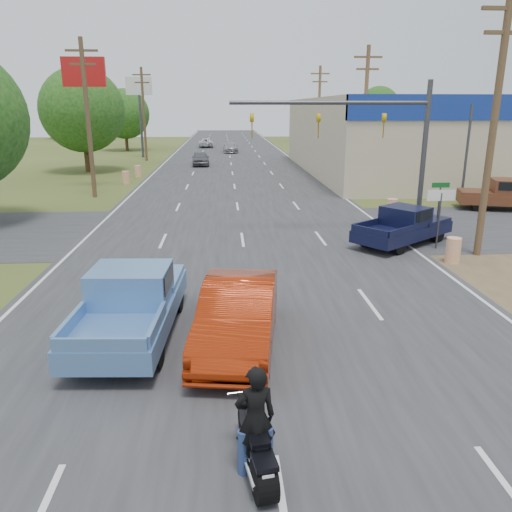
{
  "coord_description": "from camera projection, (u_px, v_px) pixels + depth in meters",
  "views": [
    {
      "loc": [
        -0.8,
        -5.98,
        5.8
      ],
      "look_at": [
        0.17,
        9.06,
        1.3
      ],
      "focal_mm": 35.0,
      "sensor_mm": 36.0,
      "label": 1
    }
  ],
  "objects": [
    {
      "name": "tree_5",
      "position": [
        379.0,
        107.0,
        98.44
      ],
      "size": [
        7.98,
        7.98,
        9.88
      ],
      "color": "#422D19",
      "rests_on": "ground"
    },
    {
      "name": "lane_sign",
      "position": [
        440.0,
        205.0,
        20.78
      ],
      "size": [
        1.2,
        0.08,
        2.52
      ],
      "color": "#3F3F44",
      "rests_on": "ground"
    },
    {
      "name": "distant_car_silver",
      "position": [
        231.0,
        147.0,
        66.73
      ],
      "size": [
        2.05,
        4.74,
        1.36
      ],
      "primitive_type": "imported",
      "rotation": [
        0.0,
        0.0,
        0.03
      ],
      "color": "#9A999E",
      "rests_on": "ground"
    },
    {
      "name": "motorcycle",
      "position": [
        256.0,
        449.0,
        8.08
      ],
      "size": [
        0.76,
        2.16,
        1.1
      ],
      "rotation": [
        0.0,
        0.0,
        0.16
      ],
      "color": "black",
      "rests_on": "ground"
    },
    {
      "name": "tree_1",
      "position": [
        82.0,
        110.0,
        45.16
      ],
      "size": [
        7.56,
        7.56,
        9.36
      ],
      "color": "#422D19",
      "rests_on": "ground"
    },
    {
      "name": "pole_sign_left_far",
      "position": [
        139.0,
        95.0,
        58.28
      ],
      "size": [
        3.0,
        0.35,
        9.2
      ],
      "color": "#3F3F44",
      "rests_on": "ground"
    },
    {
      "name": "signal_mast",
      "position": [
        369.0,
        130.0,
        22.67
      ],
      "size": [
        9.12,
        0.4,
        7.0
      ],
      "color": "#3F3F44",
      "rests_on": "ground"
    },
    {
      "name": "rider",
      "position": [
        255.0,
        424.0,
        8.01
      ],
      "size": [
        0.74,
        0.55,
        1.84
      ],
      "primitive_type": "imported",
      "rotation": [
        0.0,
        0.0,
        3.3
      ],
      "color": "black",
      "rests_on": "ground"
    },
    {
      "name": "barrel_2",
      "position": [
        126.0,
        178.0,
        39.27
      ],
      "size": [
        0.56,
        0.56,
        1.0
      ],
      "primitive_type": "cylinder",
      "color": "orange",
      "rests_on": "ground"
    },
    {
      "name": "blue_pickup",
      "position": [
        132.0,
        301.0,
        13.06
      ],
      "size": [
        2.47,
        5.69,
        1.85
      ],
      "rotation": [
        0.0,
        0.0,
        -0.06
      ],
      "color": "black",
      "rests_on": "ground"
    },
    {
      "name": "tree_2",
      "position": [
        125.0,
        114.0,
        68.25
      ],
      "size": [
        6.72,
        6.72,
        8.32
      ],
      "color": "#422D19",
      "rests_on": "ground"
    },
    {
      "name": "brown_pickup",
      "position": [
        505.0,
        194.0,
        29.2
      ],
      "size": [
        5.79,
        3.53,
        1.8
      ],
      "rotation": [
        0.0,
        0.0,
        1.28
      ],
      "color": "black",
      "rests_on": "ground"
    },
    {
      "name": "barrel_3",
      "position": [
        138.0,
        171.0,
        43.12
      ],
      "size": [
        0.56,
        0.56,
        1.0
      ],
      "primitive_type": "cylinder",
      "color": "orange",
      "rests_on": "ground"
    },
    {
      "name": "utility_pole_3",
      "position": [
        319.0,
        112.0,
        53.35
      ],
      "size": [
        2.0,
        0.28,
        10.0
      ],
      "color": "#4C3823",
      "rests_on": "ground"
    },
    {
      "name": "navy_pickup",
      "position": [
        405.0,
        225.0,
        21.86
      ],
      "size": [
        5.16,
        4.6,
        1.67
      ],
      "rotation": [
        0.0,
        0.0,
        -0.91
      ],
      "color": "black",
      "rests_on": "ground"
    },
    {
      "name": "barrel_0",
      "position": [
        453.0,
        250.0,
        19.25
      ],
      "size": [
        0.56,
        0.56,
        1.0
      ],
      "primitive_type": "cylinder",
      "color": "orange",
      "rests_on": "ground"
    },
    {
      "name": "utility_pole_5",
      "position": [
        87.0,
        115.0,
        32.1
      ],
      "size": [
        2.0,
        0.28,
        10.0
      ],
      "color": "#4C3823",
      "rests_on": "ground"
    },
    {
      "name": "cross_road",
      "position": [
        241.0,
        230.0,
        24.64
      ],
      "size": [
        120.0,
        10.0,
        0.02
      ],
      "primitive_type": "cube",
      "color": "#2D2D30",
      "rests_on": "ground"
    },
    {
      "name": "distant_car_white",
      "position": [
        206.0,
        143.0,
        75.4
      ],
      "size": [
        2.4,
        4.76,
        1.29
      ],
      "primitive_type": "imported",
      "rotation": [
        0.0,
        0.0,
        3.2
      ],
      "color": "silver",
      "rests_on": "ground"
    },
    {
      "name": "pole_sign_left_near",
      "position": [
        85.0,
        87.0,
        35.33
      ],
      "size": [
        3.0,
        0.35,
        9.2
      ],
      "color": "#3F3F44",
      "rests_on": "ground"
    },
    {
      "name": "main_road",
      "position": [
        232.0,
        173.0,
        45.67
      ],
      "size": [
        15.0,
        180.0,
        0.02
      ],
      "primitive_type": "cube",
      "color": "#2D2D30",
      "rests_on": "ground"
    },
    {
      "name": "utility_pole_6",
      "position": [
        144.0,
        112.0,
        55.05
      ],
      "size": [
        2.0,
        0.28,
        10.0
      ],
      "color": "#4C3823",
      "rests_on": "ground"
    },
    {
      "name": "distant_car_grey",
      "position": [
        201.0,
        158.0,
        51.64
      ],
      "size": [
        1.94,
        4.36,
        1.46
      ],
      "primitive_type": "imported",
      "rotation": [
        0.0,
        0.0,
        0.05
      ],
      "color": "#57575C",
      "rests_on": "ground"
    },
    {
      "name": "street_name_sign",
      "position": [
        439.0,
        205.0,
        22.33
      ],
      "size": [
        0.8,
        0.08,
        2.61
      ],
      "color": "#3F3F44",
      "rests_on": "ground"
    },
    {
      "name": "utility_pole_1",
      "position": [
        494.0,
        121.0,
        18.92
      ],
      "size": [
        2.0,
        0.28,
        10.0
      ],
      "color": "#4C3823",
      "rests_on": "ground"
    },
    {
      "name": "barrel_1",
      "position": [
        392.0,
        208.0,
        27.4
      ],
      "size": [
        0.56,
        0.56,
        1.0
      ],
      "primitive_type": "cylinder",
      "color": "orange",
      "rests_on": "ground"
    },
    {
      "name": "tree_6",
      "position": [
        68.0,
        104.0,
        94.56
      ],
      "size": [
        8.82,
        8.82,
        10.92
      ],
      "color": "#422D19",
      "rests_on": "ground"
    },
    {
      "name": "utility_pole_2",
      "position": [
        365.0,
        114.0,
        36.14
      ],
      "size": [
        2.0,
        0.28,
        10.0
      ],
      "color": "#4C3823",
      "rests_on": "ground"
    },
    {
      "name": "red_convertible",
      "position": [
        238.0,
        315.0,
        12.42
      ],
      "size": [
        2.46,
        5.29,
        1.68
      ],
      "primitive_type": "imported",
      "rotation": [
        0.0,
        0.0,
        -0.14
      ],
      "color": "maroon",
      "rests_on": "ground"
    }
  ]
}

